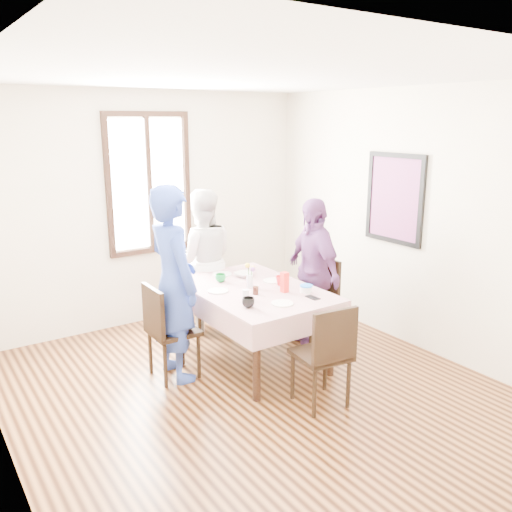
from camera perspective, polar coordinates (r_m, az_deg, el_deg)
name	(u,v)px	position (r m, az deg, el deg)	size (l,w,h in m)	color
ground	(257,393)	(4.92, 0.16, -14.44)	(4.50, 4.50, 0.00)	black
back_wall	(149,209)	(6.38, -11.33, 4.92)	(4.00, 4.00, 0.00)	beige
right_wall	(417,221)	(5.77, 16.86, 3.59)	(4.50, 4.50, 0.00)	beige
window_frame	(149,184)	(6.32, -11.39, 7.58)	(1.02, 0.06, 1.62)	black
window_pane	(148,184)	(6.33, -11.43, 7.59)	(0.90, 0.02, 1.50)	white
art_poster	(395,199)	(5.91, 14.63, 5.96)	(0.04, 0.76, 0.96)	red
dining_table	(253,325)	(5.38, -0.30, -7.39)	(0.97, 1.49, 0.75)	black
tablecloth	(253,289)	(5.25, -0.31, -3.53)	(1.09, 1.61, 0.01)	#510111
chair_left	(173,331)	(5.09, -8.82, -7.88)	(0.42, 0.42, 0.91)	black
chair_right	(312,301)	(5.84, 6.05, -4.83)	(0.42, 0.42, 0.91)	black
chair_far	(204,291)	(6.18, -5.62, -3.73)	(0.42, 0.42, 0.91)	black
chair_near	(321,354)	(4.60, 6.95, -10.36)	(0.42, 0.42, 0.91)	black
person_left	(174,284)	(4.95, -8.80, -2.92)	(0.67, 0.44, 1.82)	#29409A
person_far	(204,261)	(6.06, -5.61, -0.54)	(0.79, 0.62, 1.63)	silver
person_right	(312,272)	(5.72, 5.98, -1.68)	(0.93, 0.39, 1.59)	#65366D
mug_black	(248,303)	(4.71, -0.83, -4.99)	(0.11, 0.11, 0.09)	black
mug_flag	(281,281)	(5.33, 2.65, -2.65)	(0.10, 0.10, 0.10)	red
mug_green	(221,278)	(5.45, -3.81, -2.35)	(0.11, 0.11, 0.08)	#0C7226
serving_bowl	(243,275)	(5.62, -1.36, -1.99)	(0.18, 0.18, 0.05)	white
juice_carton	(285,282)	(5.11, 3.07, -2.82)	(0.06, 0.06, 0.20)	red
butter_tub	(306,289)	(5.15, 5.37, -3.54)	(0.12, 0.12, 0.06)	white
jam_jar	(256,290)	(5.05, -0.04, -3.69)	(0.06, 0.06, 0.08)	black
drinking_glass	(246,294)	(4.94, -1.11, -4.09)	(0.06, 0.06, 0.09)	silver
smartphone	(313,298)	(4.99, 6.07, -4.43)	(0.07, 0.14, 0.01)	black
flower_vase	(250,281)	(5.26, -0.66, -2.68)	(0.07, 0.07, 0.13)	silver
plate_left	(218,291)	(5.16, -4.10, -3.74)	(0.20, 0.20, 0.01)	white
plate_right	(273,281)	(5.47, 1.81, -2.65)	(0.20, 0.20, 0.01)	white
plate_far	(222,274)	(5.70, -3.63, -1.94)	(0.20, 0.20, 0.01)	white
plate_near	(282,303)	(4.81, 2.83, -5.08)	(0.20, 0.20, 0.01)	white
butter_lid	(306,286)	(5.14, 5.38, -3.17)	(0.12, 0.12, 0.01)	blue
flower_bunch	(250,270)	(5.22, -0.66, -1.47)	(0.09, 0.09, 0.10)	yellow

